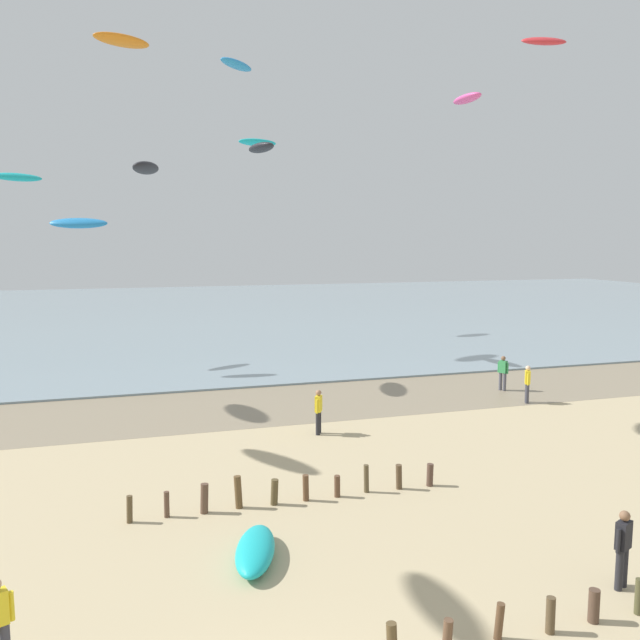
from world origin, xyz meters
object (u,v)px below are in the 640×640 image
kite_aloft_6 (122,40)px  kite_aloft_4 (146,168)px  kite_aloft_2 (257,143)px  kite_aloft_10 (17,177)px  person_far_down_beach (318,410)px  person_right_flank (623,547)px  kite_aloft_0 (236,65)px  kite_aloft_1 (79,223)px  kite_aloft_11 (467,99)px  kite_aloft_9 (261,148)px  kite_aloft_12 (544,41)px  person_by_waterline (503,372)px  grounded_kite (255,550)px  person_nearest_camera (527,383)px

kite_aloft_6 → kite_aloft_4: bearing=-107.1°
kite_aloft_2 → kite_aloft_10: 18.30m
person_far_down_beach → kite_aloft_4: size_ratio=0.56×
person_right_flank → kite_aloft_0: size_ratio=0.89×
person_far_down_beach → kite_aloft_10: bearing=124.9°
kite_aloft_1 → kite_aloft_4: size_ratio=0.97×
kite_aloft_4 → person_right_flank: bearing=39.3°
person_far_down_beach → kite_aloft_0: bearing=126.5°
kite_aloft_0 → kite_aloft_11: size_ratio=0.83×
kite_aloft_2 → kite_aloft_4: kite_aloft_2 is taller
kite_aloft_10 → kite_aloft_11: size_ratio=1.21×
kite_aloft_9 → kite_aloft_12: kite_aloft_12 is taller
person_right_flank → kite_aloft_2: kite_aloft_2 is taller
kite_aloft_2 → kite_aloft_0: bearing=-117.0°
person_far_down_beach → kite_aloft_11: bearing=35.0°
person_by_waterline → grounded_kite: size_ratio=0.70×
person_by_waterline → kite_aloft_12: (8.66, 10.09, 19.00)m
person_by_waterline → kite_aloft_12: bearing=49.4°
kite_aloft_0 → kite_aloft_4: bearing=67.2°
kite_aloft_2 → kite_aloft_6: kite_aloft_6 is taller
person_right_flank → grounded_kite: 7.96m
kite_aloft_6 → kite_aloft_9: bearing=-54.4°
person_nearest_camera → kite_aloft_6: size_ratio=0.48×
kite_aloft_2 → kite_aloft_6: (-9.67, -6.31, 4.82)m
person_right_flank → grounded_kite: bearing=154.8°
kite_aloft_2 → kite_aloft_9: kite_aloft_2 is taller
grounded_kite → kite_aloft_4: kite_aloft_4 is taller
kite_aloft_11 → kite_aloft_12: bearing=-54.0°
person_nearest_camera → kite_aloft_11: bearing=97.1°
kite_aloft_1 → person_by_waterline: bearing=-20.6°
kite_aloft_4 → kite_aloft_11: kite_aloft_11 is taller
person_by_waterline → kite_aloft_0: bearing=-175.7°
kite_aloft_2 → kite_aloft_10: bearing=-165.1°
person_right_flank → kite_aloft_12: size_ratio=0.58×
person_nearest_camera → kite_aloft_1: size_ratio=0.58×
grounded_kite → kite_aloft_1: bearing=28.7°
person_far_down_beach → kite_aloft_2: bearing=83.4°
kite_aloft_1 → kite_aloft_9: 11.27m
kite_aloft_1 → person_nearest_camera: bearing=-26.2°
person_nearest_camera → kite_aloft_0: 18.38m
person_right_flank → kite_aloft_2: 41.25m
person_by_waterline → person_far_down_beach: 11.43m
kite_aloft_4 → kite_aloft_12: bearing=116.5°
person_nearest_camera → kite_aloft_4: (-16.04, 8.95, 9.91)m
person_right_flank → kite_aloft_0: bearing=109.4°
kite_aloft_2 → kite_aloft_6: 12.51m
grounded_kite → kite_aloft_6: size_ratio=0.68×
person_by_waterline → kite_aloft_10: 28.84m
kite_aloft_0 → kite_aloft_1: size_ratio=0.65×
person_right_flank → kite_aloft_6: bearing=106.5°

